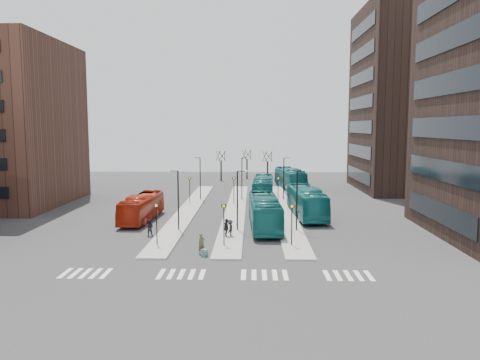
{
  "coord_description": "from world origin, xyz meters",
  "views": [
    {
      "loc": [
        4.12,
        -28.65,
        10.65
      ],
      "look_at": [
        2.81,
        20.23,
        5.0
      ],
      "focal_mm": 35.0,
      "sensor_mm": 36.0,
      "label": 1
    }
  ],
  "objects_px": {
    "teal_bus_a": "(264,212)",
    "commuter_b": "(226,228)",
    "teal_bus_d": "(290,178)",
    "traveller": "(202,244)",
    "teal_bus_c": "(307,202)",
    "teal_bus_b": "(263,188)",
    "suitcase": "(204,253)",
    "red_bus": "(142,208)",
    "commuter_a": "(149,228)",
    "commuter_c": "(230,229)"
  },
  "relations": [
    {
      "from": "teal_bus_a",
      "to": "commuter_b",
      "type": "distance_m",
      "value": 5.84
    },
    {
      "from": "teal_bus_d",
      "to": "traveller",
      "type": "xyz_separation_m",
      "value": [
        -10.7,
        -41.91,
        -0.85
      ]
    },
    {
      "from": "teal_bus_c",
      "to": "teal_bus_b",
      "type": "bearing_deg",
      "value": 106.68
    },
    {
      "from": "teal_bus_d",
      "to": "suitcase",
      "type": "bearing_deg",
      "value": -112.64
    },
    {
      "from": "red_bus",
      "to": "teal_bus_c",
      "type": "bearing_deg",
      "value": 11.97
    },
    {
      "from": "teal_bus_c",
      "to": "commuter_a",
      "type": "height_order",
      "value": "teal_bus_c"
    },
    {
      "from": "teal_bus_c",
      "to": "teal_bus_d",
      "type": "bearing_deg",
      "value": 86.14
    },
    {
      "from": "commuter_b",
      "to": "commuter_c",
      "type": "bearing_deg",
      "value": -86.85
    },
    {
      "from": "teal_bus_a",
      "to": "commuter_c",
      "type": "bearing_deg",
      "value": -130.7
    },
    {
      "from": "commuter_a",
      "to": "teal_bus_b",
      "type": "bearing_deg",
      "value": -117.94
    },
    {
      "from": "teal_bus_c",
      "to": "teal_bus_d",
      "type": "height_order",
      "value": "teal_bus_c"
    },
    {
      "from": "commuter_c",
      "to": "teal_bus_a",
      "type": "bearing_deg",
      "value": 149.56
    },
    {
      "from": "teal_bus_a",
      "to": "commuter_b",
      "type": "xyz_separation_m",
      "value": [
        -3.74,
        -4.41,
        -0.78
      ]
    },
    {
      "from": "teal_bus_b",
      "to": "commuter_a",
      "type": "height_order",
      "value": "teal_bus_b"
    },
    {
      "from": "red_bus",
      "to": "teal_bus_c",
      "type": "height_order",
      "value": "teal_bus_c"
    },
    {
      "from": "suitcase",
      "to": "red_bus",
      "type": "distance_m",
      "value": 16.9
    },
    {
      "from": "commuter_a",
      "to": "commuter_c",
      "type": "distance_m",
      "value": 7.87
    },
    {
      "from": "red_bus",
      "to": "teal_bus_a",
      "type": "distance_m",
      "value": 14.23
    },
    {
      "from": "commuter_a",
      "to": "teal_bus_c",
      "type": "bearing_deg",
      "value": -149.26
    },
    {
      "from": "commuter_a",
      "to": "red_bus",
      "type": "bearing_deg",
      "value": -73.34
    },
    {
      "from": "teal_bus_a",
      "to": "teal_bus_b",
      "type": "relative_size",
      "value": 1.02
    },
    {
      "from": "teal_bus_c",
      "to": "suitcase",
      "type": "bearing_deg",
      "value": -124.38
    },
    {
      "from": "commuter_a",
      "to": "commuter_c",
      "type": "relative_size",
      "value": 0.97
    },
    {
      "from": "traveller",
      "to": "teal_bus_a",
      "type": "bearing_deg",
      "value": 22.84
    },
    {
      "from": "teal_bus_d",
      "to": "commuter_b",
      "type": "bearing_deg",
      "value": -112.84
    },
    {
      "from": "teal_bus_a",
      "to": "teal_bus_b",
      "type": "bearing_deg",
      "value": 86.72
    },
    {
      "from": "commuter_c",
      "to": "teal_bus_c",
      "type": "bearing_deg",
      "value": 149.53
    },
    {
      "from": "teal_bus_c",
      "to": "commuter_c",
      "type": "xyz_separation_m",
      "value": [
        -8.54,
        -10.82,
        -0.87
      ]
    },
    {
      "from": "suitcase",
      "to": "commuter_b",
      "type": "relative_size",
      "value": 0.32
    },
    {
      "from": "teal_bus_d",
      "to": "commuter_c",
      "type": "distance_m",
      "value": 37.04
    },
    {
      "from": "commuter_a",
      "to": "commuter_b",
      "type": "distance_m",
      "value": 7.55
    },
    {
      "from": "teal_bus_c",
      "to": "commuter_a",
      "type": "distance_m",
      "value": 19.46
    },
    {
      "from": "red_bus",
      "to": "traveller",
      "type": "height_order",
      "value": "red_bus"
    },
    {
      "from": "red_bus",
      "to": "commuter_a",
      "type": "distance_m",
      "value": 7.95
    },
    {
      "from": "suitcase",
      "to": "commuter_b",
      "type": "xyz_separation_m",
      "value": [
        1.45,
        6.51,
        0.63
      ]
    },
    {
      "from": "teal_bus_d",
      "to": "commuter_a",
      "type": "relative_size",
      "value": 7.33
    },
    {
      "from": "suitcase",
      "to": "commuter_a",
      "type": "bearing_deg",
      "value": 155.25
    },
    {
      "from": "suitcase",
      "to": "commuter_c",
      "type": "relative_size",
      "value": 0.34
    },
    {
      "from": "teal_bus_a",
      "to": "traveller",
      "type": "height_order",
      "value": "teal_bus_a"
    },
    {
      "from": "teal_bus_a",
      "to": "commuter_c",
      "type": "distance_m",
      "value": 5.56
    },
    {
      "from": "commuter_b",
      "to": "teal_bus_a",
      "type": "bearing_deg",
      "value": -53.53
    },
    {
      "from": "commuter_c",
      "to": "teal_bus_d",
      "type": "bearing_deg",
      "value": 174.4
    },
    {
      "from": "commuter_a",
      "to": "commuter_c",
      "type": "bearing_deg",
      "value": 175.48
    },
    {
      "from": "traveller",
      "to": "teal_bus_b",
      "type": "bearing_deg",
      "value": 40.13
    },
    {
      "from": "red_bus",
      "to": "teal_bus_d",
      "type": "distance_m",
      "value": 33.91
    },
    {
      "from": "commuter_c",
      "to": "red_bus",
      "type": "bearing_deg",
      "value": -119.53
    },
    {
      "from": "suitcase",
      "to": "commuter_b",
      "type": "height_order",
      "value": "commuter_b"
    },
    {
      "from": "commuter_c",
      "to": "teal_bus_b",
      "type": "bearing_deg",
      "value": 179.01
    },
    {
      "from": "red_bus",
      "to": "teal_bus_d",
      "type": "relative_size",
      "value": 0.86
    },
    {
      "from": "red_bus",
      "to": "teal_bus_b",
      "type": "relative_size",
      "value": 0.89
    }
  ]
}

